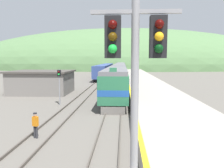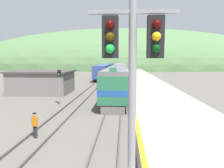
{
  "view_description": "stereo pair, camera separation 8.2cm",
  "coord_description": "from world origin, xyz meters",
  "px_view_note": "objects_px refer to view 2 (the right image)",
  "views": [
    {
      "loc": [
        0.92,
        -3.66,
        5.04
      ],
      "look_at": [
        -0.34,
        20.54,
        2.34
      ],
      "focal_mm": 35.0,
      "sensor_mm": 36.0,
      "label": 1
    },
    {
      "loc": [
        1.0,
        -3.66,
        5.04
      ],
      "look_at": [
        -0.34,
        20.54,
        2.34
      ],
      "focal_mm": 35.0,
      "sensor_mm": 36.0,
      "label": 2
    }
  ],
  "objects_px": {
    "signal_mast_main": "(132,76)",
    "carriage_fourth": "(122,67)",
    "track_worker": "(35,124)",
    "express_train_lead_car": "(116,82)",
    "siding_train": "(106,70)",
    "carriage_third": "(121,69)",
    "signal_post_siding": "(59,80)",
    "carriage_second": "(120,73)"
  },
  "relations": [
    {
      "from": "signal_post_siding",
      "to": "track_worker",
      "type": "relative_size",
      "value": 2.38
    },
    {
      "from": "siding_train",
      "to": "signal_mast_main",
      "type": "height_order",
      "value": "signal_mast_main"
    },
    {
      "from": "track_worker",
      "to": "carriage_third",
      "type": "bearing_deg",
      "value": 85.22
    },
    {
      "from": "signal_mast_main",
      "to": "carriage_fourth",
      "type": "bearing_deg",
      "value": 90.82
    },
    {
      "from": "express_train_lead_car",
      "to": "signal_post_siding",
      "type": "relative_size",
      "value": 4.79
    },
    {
      "from": "carriage_third",
      "to": "carriage_fourth",
      "type": "xyz_separation_m",
      "value": [
        0.0,
        20.45,
        0.0
      ]
    },
    {
      "from": "carriage_second",
      "to": "signal_mast_main",
      "type": "distance_m",
      "value": 43.78
    },
    {
      "from": "carriage_second",
      "to": "carriage_third",
      "type": "bearing_deg",
      "value": 90.0
    },
    {
      "from": "carriage_third",
      "to": "signal_post_siding",
      "type": "distance_m",
      "value": 46.29
    },
    {
      "from": "signal_mast_main",
      "to": "signal_post_siding",
      "type": "xyz_separation_m",
      "value": [
        -7.38,
        18.26,
        -1.79
      ]
    },
    {
      "from": "signal_mast_main",
      "to": "signal_post_siding",
      "type": "height_order",
      "value": "signal_mast_main"
    },
    {
      "from": "express_train_lead_car",
      "to": "carriage_third",
      "type": "xyz_separation_m",
      "value": [
        0.0,
        40.86,
        -0.01
      ]
    },
    {
      "from": "carriage_fourth",
      "to": "signal_mast_main",
      "type": "distance_m",
      "value": 84.63
    },
    {
      "from": "signal_post_siding",
      "to": "express_train_lead_car",
      "type": "bearing_deg",
      "value": 39.13
    },
    {
      "from": "carriage_fourth",
      "to": "signal_post_siding",
      "type": "relative_size",
      "value": 4.92
    },
    {
      "from": "carriage_second",
      "to": "siding_train",
      "type": "relative_size",
      "value": 0.52
    },
    {
      "from": "track_worker",
      "to": "signal_post_siding",
      "type": "bearing_deg",
      "value": 98.07
    },
    {
      "from": "carriage_third",
      "to": "signal_mast_main",
      "type": "relative_size",
      "value": 2.76
    },
    {
      "from": "express_train_lead_car",
      "to": "carriage_second",
      "type": "xyz_separation_m",
      "value": [
        0.0,
        20.41,
        -0.01
      ]
    },
    {
      "from": "carriage_second",
      "to": "track_worker",
      "type": "bearing_deg",
      "value": -97.48
    },
    {
      "from": "carriage_second",
      "to": "signal_mast_main",
      "type": "xyz_separation_m",
      "value": [
        1.21,
        -43.69,
        2.49
      ]
    },
    {
      "from": "carriage_fourth",
      "to": "signal_mast_main",
      "type": "bearing_deg",
      "value": -89.18
    },
    {
      "from": "siding_train",
      "to": "express_train_lead_car",
      "type": "bearing_deg",
      "value": -83.01
    },
    {
      "from": "express_train_lead_car",
      "to": "carriage_third",
      "type": "distance_m",
      "value": 40.86
    },
    {
      "from": "signal_mast_main",
      "to": "track_worker",
      "type": "xyz_separation_m",
      "value": [
        -5.91,
        7.9,
        -3.7
      ]
    },
    {
      "from": "carriage_second",
      "to": "signal_post_siding",
      "type": "bearing_deg",
      "value": -103.64
    },
    {
      "from": "carriage_second",
      "to": "siding_train",
      "type": "height_order",
      "value": "carriage_second"
    },
    {
      "from": "carriage_second",
      "to": "carriage_fourth",
      "type": "distance_m",
      "value": 40.89
    },
    {
      "from": "track_worker",
      "to": "express_train_lead_car",
      "type": "bearing_deg",
      "value": 73.01
    },
    {
      "from": "carriage_third",
      "to": "siding_train",
      "type": "distance_m",
      "value": 6.13
    },
    {
      "from": "express_train_lead_car",
      "to": "siding_train",
      "type": "height_order",
      "value": "express_train_lead_car"
    },
    {
      "from": "express_train_lead_car",
      "to": "signal_mast_main",
      "type": "xyz_separation_m",
      "value": [
        1.21,
        -23.28,
        2.48
      ]
    },
    {
      "from": "carriage_second",
      "to": "carriage_fourth",
      "type": "bearing_deg",
      "value": 90.0
    },
    {
      "from": "express_train_lead_car",
      "to": "carriage_second",
      "type": "distance_m",
      "value": 20.41
    },
    {
      "from": "siding_train",
      "to": "carriage_second",
      "type": "bearing_deg",
      "value": -74.55
    },
    {
      "from": "express_train_lead_car",
      "to": "signal_mast_main",
      "type": "distance_m",
      "value": 23.44
    },
    {
      "from": "express_train_lead_car",
      "to": "carriage_fourth",
      "type": "xyz_separation_m",
      "value": [
        0.0,
        61.3,
        -0.01
      ]
    },
    {
      "from": "siding_train",
      "to": "track_worker",
      "type": "xyz_separation_m",
      "value": [
        -0.2,
        -52.08,
        -0.94
      ]
    },
    {
      "from": "carriage_fourth",
      "to": "signal_post_siding",
      "type": "bearing_deg",
      "value": -95.31
    },
    {
      "from": "signal_post_siding",
      "to": "track_worker",
      "type": "distance_m",
      "value": 10.64
    },
    {
      "from": "carriage_second",
      "to": "track_worker",
      "type": "distance_m",
      "value": 36.12
    },
    {
      "from": "signal_mast_main",
      "to": "carriage_second",
      "type": "bearing_deg",
      "value": 91.58
    }
  ]
}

